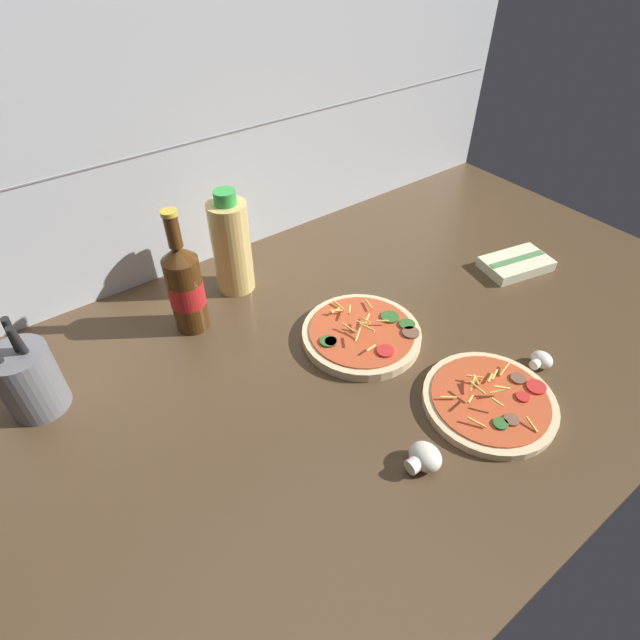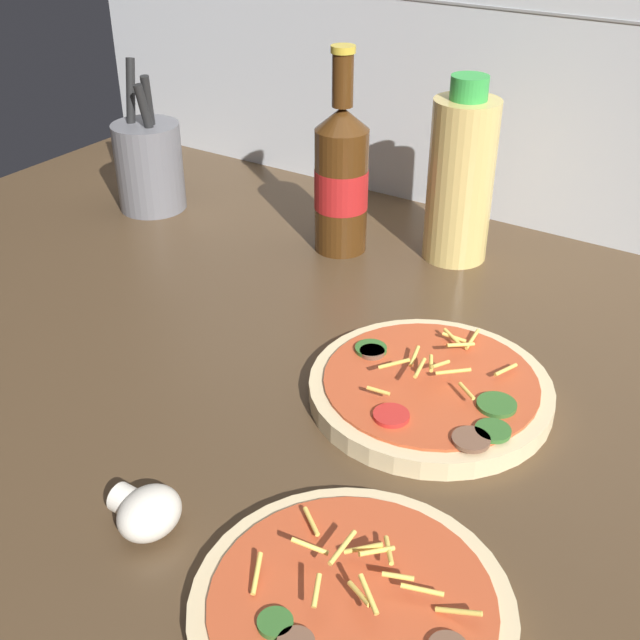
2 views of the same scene
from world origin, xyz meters
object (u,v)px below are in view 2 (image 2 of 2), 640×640
object	(u,v)px
pizza_near	(352,609)
mushroom_right	(147,512)
pizza_far	(430,389)
beer_bottle	(341,178)
oil_bottle	(461,178)
utensil_crock	(149,165)

from	to	relation	value
pizza_near	mushroom_right	xyz separation A→B (cm)	(-17.25, -1.51, 0.94)
pizza_far	beer_bottle	bearing A→B (deg)	136.50
oil_bottle	utensil_crock	xyz separation A→B (cm)	(-42.52, -9.30, -3.96)
pizza_near	utensil_crock	xyz separation A→B (cm)	(-60.25, 44.78, 5.49)
pizza_near	pizza_far	distance (cm)	26.07
pizza_near	oil_bottle	world-z (taller)	oil_bottle
oil_bottle	pizza_near	bearing A→B (deg)	-71.85
oil_bottle	pizza_far	bearing A→B (deg)	-69.12
pizza_near	mushroom_right	size ratio (longest dim) A/B	4.00
beer_bottle	pizza_near	bearing A→B (deg)	-57.31
pizza_near	utensil_crock	bearing A→B (deg)	143.38
beer_bottle	mushroom_right	xyz separation A→B (cm)	(13.65, -49.67, -7.66)
pizza_near	pizza_far	xyz separation A→B (cm)	(-6.71, 25.19, 0.21)
beer_bottle	mushroom_right	distance (cm)	52.08
utensil_crock	pizza_far	bearing A→B (deg)	-20.10
pizza_far	utensil_crock	size ratio (longest dim) A/B	1.11
beer_bottle	utensil_crock	distance (cm)	29.70
beer_bottle	oil_bottle	distance (cm)	14.47
pizza_near	oil_bottle	xyz separation A→B (cm)	(-17.73, 54.09, 9.45)
pizza_far	pizza_near	bearing A→B (deg)	-75.10
pizza_near	mushroom_right	bearing A→B (deg)	-174.98
pizza_near	beer_bottle	size ratio (longest dim) A/B	0.88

